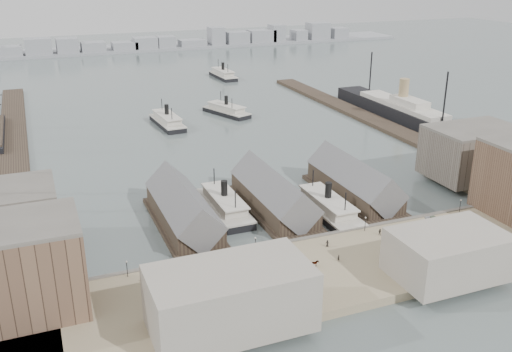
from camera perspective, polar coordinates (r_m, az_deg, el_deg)
name	(u,v)px	position (r m, az deg, el deg)	size (l,w,h in m)	color
ground	(299,236)	(147.84, 4.36, -6.03)	(900.00, 900.00, 0.00)	#4F5B5A
quay	(338,270)	(131.95, 8.22, -9.25)	(180.00, 30.00, 2.00)	gray
seawall	(309,241)	(143.20, 5.29, -6.49)	(180.00, 1.20, 2.30)	#59544C
west_wharf	(14,151)	(227.75, -23.07, 2.33)	(10.00, 220.00, 1.60)	#2D231C
east_wharf	(369,119)	(257.66, 11.26, 5.65)	(10.00, 180.00, 1.60)	#2D231C
ferry_shed_west	(183,210)	(152.02, -7.29, -3.42)	(14.00, 42.00, 12.60)	#2D231C
ferry_shed_center	(273,196)	(159.75, 1.75, -2.01)	(14.00, 42.00, 12.60)	#2D231C
ferry_shed_east	(354,183)	(171.11, 9.76, -0.72)	(14.00, 42.00, 12.60)	#2D231C
warehouse_west_back	(0,220)	(147.98, -24.20, -4.06)	(26.00, 20.00, 14.00)	#60564C
warehouse_east_back	(473,153)	(192.68, 20.90, 2.18)	(28.00, 20.00, 15.00)	#60564C
street_bldg_center	(448,254)	(131.25, 18.66, -7.41)	(24.00, 16.00, 10.00)	gray
street_bldg_west	(230,298)	(108.06, -2.58, -12.09)	(30.00, 16.00, 12.00)	gray
lamp_post_far_w	(127,266)	(127.81, -12.80, -8.74)	(0.44, 0.44, 3.92)	black
lamp_post_near_w	(255,242)	(134.51, -0.06, -6.59)	(0.44, 0.44, 3.92)	black
lamp_post_near_e	(365,221)	(147.15, 10.88, -4.47)	(0.44, 0.44, 3.92)	black
lamp_post_far_e	(461,204)	(164.35, 19.77, -2.61)	(0.44, 0.44, 3.92)	black
far_shore	(105,47)	(459.87, -14.86, 12.36)	(500.00, 40.00, 15.72)	gray
ferry_docked_west	(225,205)	(160.14, -3.16, -2.87)	(8.45, 28.17, 10.06)	black
ferry_docked_east	(328,207)	(159.57, 7.16, -3.08)	(8.59, 28.62, 10.22)	black
ferry_open_near	(167,121)	(246.90, -8.87, 5.50)	(10.22, 28.11, 9.85)	black
ferry_open_mid	(226,110)	(262.43, -2.98, 6.61)	(16.71, 27.01, 9.27)	black
ferry_open_far	(223,74)	(346.27, -3.31, 10.12)	(9.60, 27.84, 9.81)	black
ocean_steamer	(402,111)	(261.32, 14.40, 6.31)	(12.49, 91.29, 18.26)	black
tram	(441,231)	(148.84, 18.03, -5.22)	(2.67, 10.25, 3.65)	black
horse_cart_left	(169,294)	(120.03, -8.69, -11.60)	(4.80, 2.86, 1.55)	black
horse_cart_center	(311,264)	(129.69, 5.54, -8.78)	(4.82, 1.51, 1.54)	black
horse_cart_right	(434,255)	(139.15, 17.35, -7.55)	(4.72, 2.51, 1.42)	black
pedestrian_0	(146,280)	(125.29, -10.94, -10.20)	(0.65, 0.48, 1.78)	black
pedestrian_1	(147,294)	(120.84, -10.87, -11.49)	(0.81, 0.63, 1.67)	black
pedestrian_2	(262,259)	(130.93, 0.64, -8.34)	(1.10, 0.63, 1.70)	black
pedestrian_3	(293,276)	(125.01, 3.68, -9.91)	(1.02, 0.43, 1.74)	black
pedestrian_4	(327,243)	(138.87, 7.15, -6.71)	(0.82, 0.54, 1.68)	black
pedestrian_5	(339,258)	(132.91, 8.26, -8.13)	(0.58, 0.42, 1.58)	black
pedestrian_6	(380,232)	(146.65, 12.27, -5.47)	(0.83, 0.65, 1.71)	black
pedestrian_7	(452,252)	(141.56, 19.03, -7.20)	(1.13, 0.65, 1.76)	black
pedestrian_8	(429,221)	(156.04, 16.89, -4.29)	(0.93, 0.39, 1.59)	black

